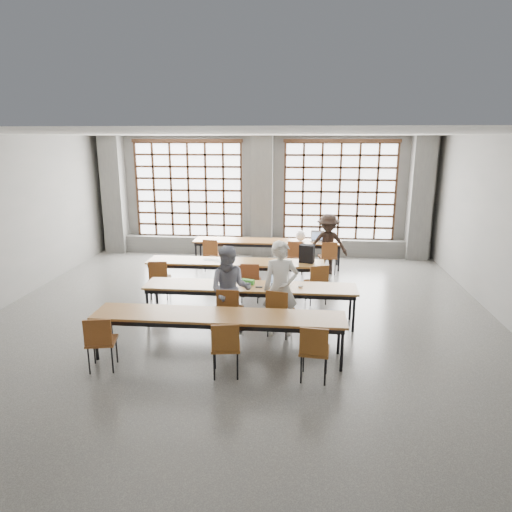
{
  "coord_description": "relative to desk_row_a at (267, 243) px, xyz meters",
  "views": [
    {
      "loc": [
        1.11,
        -8.12,
        3.44
      ],
      "look_at": [
        0.28,
        0.4,
        1.21
      ],
      "focal_mm": 32.0,
      "sensor_mm": 36.0,
      "label": 1
    }
  ],
  "objects": [
    {
      "name": "floor",
      "position": [
        -0.24,
        -3.94,
        -0.66
      ],
      "size": [
        11.0,
        11.0,
        0.0
      ],
      "primitive_type": "plane",
      "color": "#4E4E4C",
      "rests_on": "ground"
    },
    {
      "name": "ceiling",
      "position": [
        -0.24,
        -3.94,
        2.84
      ],
      "size": [
        11.0,
        11.0,
        0.0
      ],
      "primitive_type": "plane",
      "rotation": [
        3.14,
        0.0,
        0.0
      ],
      "color": "silver",
      "rests_on": "floor"
    },
    {
      "name": "wall_back",
      "position": [
        -0.24,
        1.56,
        1.09
      ],
      "size": [
        10.0,
        0.0,
        10.0
      ],
      "primitive_type": "plane",
      "rotation": [
        1.57,
        0.0,
        0.0
      ],
      "color": "slate",
      "rests_on": "floor"
    },
    {
      "name": "wall_front",
      "position": [
        -0.24,
        -9.44,
        1.09
      ],
      "size": [
        10.0,
        0.0,
        10.0
      ],
      "primitive_type": "plane",
      "rotation": [
        -1.57,
        0.0,
        0.0
      ],
      "color": "slate",
      "rests_on": "floor"
    },
    {
      "name": "column_left",
      "position": [
        -4.74,
        1.28,
        1.09
      ],
      "size": [
        0.6,
        0.55,
        3.5
      ],
      "primitive_type": "cube",
      "color": "#525250",
      "rests_on": "floor"
    },
    {
      "name": "column_mid",
      "position": [
        -0.24,
        1.28,
        1.09
      ],
      "size": [
        0.6,
        0.55,
        3.5
      ],
      "primitive_type": "cube",
      "color": "#525250",
      "rests_on": "floor"
    },
    {
      "name": "column_right",
      "position": [
        4.26,
        1.28,
        1.09
      ],
      "size": [
        0.6,
        0.55,
        3.5
      ],
      "primitive_type": "cube",
      "color": "#525250",
      "rests_on": "floor"
    },
    {
      "name": "window_left",
      "position": [
        -2.49,
        1.48,
        1.24
      ],
      "size": [
        3.32,
        0.12,
        3.0
      ],
      "color": "white",
      "rests_on": "wall_back"
    },
    {
      "name": "window_right",
      "position": [
        2.01,
        1.48,
        1.24
      ],
      "size": [
        3.32,
        0.12,
        3.0
      ],
      "color": "white",
      "rests_on": "wall_back"
    },
    {
      "name": "sill_ledge",
      "position": [
        -0.24,
        1.36,
        -0.41
      ],
      "size": [
        9.8,
        0.35,
        0.5
      ],
      "primitive_type": "cube",
      "color": "#525250",
      "rests_on": "floor"
    },
    {
      "name": "desk_row_a",
      "position": [
        0.0,
        0.0,
        0.0
      ],
      "size": [
        4.0,
        0.7,
        0.73
      ],
      "color": "brown",
      "rests_on": "floor"
    },
    {
      "name": "desk_row_b",
      "position": [
        -0.56,
        -2.21,
        0.0
      ],
      "size": [
        4.0,
        0.7,
        0.73
      ],
      "color": "brown",
      "rests_on": "floor"
    },
    {
      "name": "desk_row_c",
      "position": [
        -0.04,
        -3.92,
        0.0
      ],
      "size": [
        4.0,
        0.7,
        0.73
      ],
      "color": "brown",
      "rests_on": "floor"
    },
    {
      "name": "desk_row_d",
      "position": [
        -0.38,
        -5.42,
        0.0
      ],
      "size": [
        4.0,
        0.7,
        0.73
      ],
      "color": "brown",
      "rests_on": "floor"
    },
    {
      "name": "chair_back_left",
      "position": [
        -1.41,
        -0.63,
        -0.13
      ],
      "size": [
        0.48,
        0.48,
        0.88
      ],
      "color": "brown",
      "rests_on": "floor"
    },
    {
      "name": "chair_back_mid",
      "position": [
        0.79,
        -0.63,
        -0.13
      ],
      "size": [
        0.46,
        0.47,
        0.88
      ],
      "color": "brown",
      "rests_on": "floor"
    },
    {
      "name": "chair_back_right",
      "position": [
        1.61,
        -0.63,
        -0.13
      ],
      "size": [
        0.49,
        0.49,
        0.88
      ],
      "color": "brown",
      "rests_on": "floor"
    },
    {
      "name": "chair_mid_left",
      "position": [
        -2.15,
        -2.84,
        -0.13
      ],
      "size": [
        0.46,
        0.47,
        0.88
      ],
      "color": "brown",
      "rests_on": "floor"
    },
    {
      "name": "chair_mid_centre",
      "position": [
        -0.16,
        -2.84,
        -0.13
      ],
      "size": [
        0.43,
        0.43,
        0.88
      ],
      "color": "brown",
      "rests_on": "floor"
    },
    {
      "name": "chair_mid_right",
      "position": [
        1.27,
        -2.83,
        -0.13
      ],
      "size": [
        0.53,
        0.53,
        0.88
      ],
      "color": "brown",
      "rests_on": "floor"
    },
    {
      "name": "chair_front_left",
      "position": [
        -0.34,
        -4.55,
        -0.13
      ],
      "size": [
        0.44,
        0.45,
        0.88
      ],
      "color": "brown",
      "rests_on": "floor"
    },
    {
      "name": "chair_front_right",
      "position": [
        0.54,
        -4.55,
        -0.13
      ],
      "size": [
        0.52,
        0.52,
        0.88
      ],
      "color": "brown",
      "rests_on": "floor"
    },
    {
      "name": "chair_near_left",
      "position": [
        -2.06,
        -6.05,
        -0.13
      ],
      "size": [
        0.5,
        0.5,
        0.88
      ],
      "color": "brown",
      "rests_on": "floor"
    },
    {
      "name": "chair_near_mid",
      "position": [
        -0.16,
        -6.05,
        -0.13
      ],
      "size": [
        0.48,
        0.48,
        0.88
      ],
      "color": "brown",
      "rests_on": "floor"
    },
    {
      "name": "chair_near_right",
      "position": [
        1.12,
        -6.05,
        -0.13
      ],
      "size": [
        0.46,
        0.46,
        0.88
      ],
      "color": "brown",
      "rests_on": "floor"
    },
    {
      "name": "student_male",
      "position": [
        0.56,
        -4.42,
        0.19
      ],
      "size": [
        0.68,
        0.51,
        1.71
      ],
      "primitive_type": "imported",
      "rotation": [
        0.0,
        0.0,
        0.17
      ],
      "color": "white",
      "rests_on": "floor"
    },
    {
      "name": "student_female",
      "position": [
        -0.34,
        -4.42,
        0.14
      ],
      "size": [
        0.8,
        0.64,
        1.6
      ],
      "primitive_type": "imported",
      "rotation": [
        0.0,
        0.0,
        0.04
      ],
      "color": "#182148",
      "rests_on": "floor"
    },
    {
      "name": "student_back",
      "position": [
        1.6,
        -0.5,
        0.11
      ],
      "size": [
        1.04,
        0.65,
        1.56
      ],
      "primitive_type": "imported",
      "rotation": [
        0.0,
        0.0,
        -0.07
      ],
      "color": "black",
      "rests_on": "floor"
    },
    {
      "name": "laptop_front",
      "position": [
        0.51,
        -3.81,
        0.13
      ],
      "size": [
        0.36,
        0.31,
        0.26
      ],
      "color": "silver",
      "rests_on": "desk_row_c"
    },
    {
      "name": "laptop_back",
      "position": [
        1.35,
        0.11,
        0.13
      ],
      "size": [
        0.38,
        0.33,
        0.26
      ],
      "color": "silver",
      "rests_on": "desk_row_a"
    },
    {
      "name": "mouse",
      "position": [
        0.91,
        -3.94,
        0.08
      ],
      "size": [
        0.11,
        0.09,
        0.04
      ],
      "primitive_type": "ellipsoid",
      "rotation": [
        0.0,
        0.0,
        0.25
      ],
      "color": "silver",
      "rests_on": "desk_row_c"
    },
    {
      "name": "green_box",
      "position": [
        -0.09,
        -3.84,
        0.11
      ],
      "size": [
        0.27,
        0.16,
        0.09
      ],
      "primitive_type": "cube",
      "rotation": [
        0.0,
        0.0,
        -0.3
      ],
      "color": "green",
      "rests_on": "desk_row_c"
    },
    {
      "name": "phone",
      "position": [
        0.14,
        -4.02,
        0.07
      ],
      "size": [
        0.13,
        0.07,
        0.01
      ],
      "primitive_type": "cube",
      "rotation": [
        0.0,
        0.0,
        0.08
      ],
      "color": "black",
      "rests_on": "desk_row_c"
    },
    {
      "name": "paper_sheet_a",
      "position": [
        -1.16,
        -2.16,
        0.07
      ],
      "size": [
        0.32,
        0.25,
        0.0
      ],
      "primitive_type": "cube",
      "rotation": [
        0.0,
        0.0,
        0.13
      ],
      "color": "silver",
      "rests_on": "desk_row_b"
    },
    {
      "name": "paper_sheet_b",
      "position": [
        -0.86,
        -2.26,
        0.07
      ],
      "size": [
        0.33,
        0.26,
        0.0
      ],
      "primitive_type": "cube",
      "rotation": [
        0.0,
        0.0,
        -0.2
      ],
      "color": "silver",
      "rests_on": "desk_row_b"
    },
    {
      "name": "backpack",
      "position": [
        1.04,
        -2.16,
        0.27
      ],
      "size": [
        0.36,
        0.27,
        0.4
      ],
      "primitive_type": "cube",
      "rotation": [
        0.0,
        0.0,
        -0.26
      ],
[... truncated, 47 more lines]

